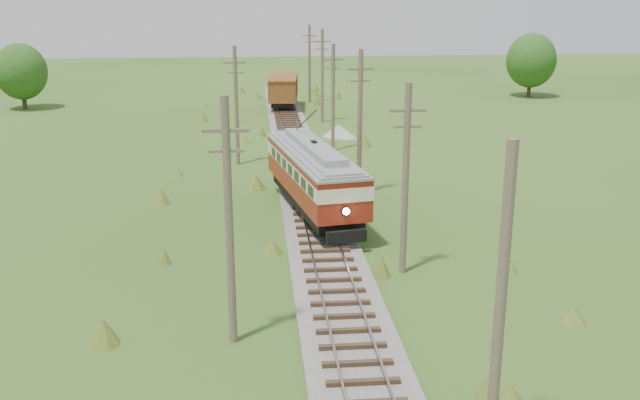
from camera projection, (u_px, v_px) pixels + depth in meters
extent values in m
cube|color=#605B54|center=(305.00, 181.00, 47.37)|extent=(3.60, 96.00, 0.25)
cube|color=#726659|center=(294.00, 177.00, 47.21)|extent=(0.08, 96.00, 0.17)
cube|color=#726659|center=(315.00, 176.00, 47.34)|extent=(0.08, 96.00, 0.17)
cube|color=#2D2116|center=(305.00, 179.00, 47.32)|extent=(2.40, 96.00, 0.16)
cube|color=black|center=(314.00, 200.00, 40.06)|extent=(4.24, 11.33, 0.45)
cube|color=maroon|center=(314.00, 183.00, 39.78)|extent=(4.82, 12.35, 1.10)
cube|color=beige|center=(314.00, 167.00, 39.52)|extent=(4.86, 12.42, 0.70)
cube|color=black|center=(314.00, 167.00, 39.52)|extent=(4.79, 11.89, 0.55)
cube|color=maroon|center=(314.00, 158.00, 39.38)|extent=(4.82, 12.35, 0.30)
cube|color=gray|center=(314.00, 152.00, 39.29)|extent=(4.89, 12.48, 0.38)
cube|color=gray|center=(314.00, 146.00, 39.19)|extent=(2.78, 9.12, 0.40)
sphere|color=#FFF2BF|center=(346.00, 211.00, 34.08)|extent=(0.36, 0.36, 0.36)
cylinder|color=black|center=(306.00, 120.00, 40.55)|extent=(0.85, 4.62, 1.94)
cylinder|color=black|center=(322.00, 227.00, 35.66)|extent=(0.26, 0.81, 0.80)
cylinder|color=black|center=(351.00, 224.00, 36.04)|extent=(0.26, 0.81, 0.80)
cylinder|color=black|center=(284.00, 182.00, 44.11)|extent=(0.26, 0.81, 0.80)
cylinder|color=black|center=(307.00, 180.00, 44.48)|extent=(0.26, 0.81, 0.80)
cube|color=black|center=(284.00, 100.00, 77.22)|extent=(2.92, 8.03, 0.55)
cube|color=brown|center=(283.00, 88.00, 76.84)|extent=(3.56, 8.95, 2.19)
cube|color=brown|center=(283.00, 77.00, 76.51)|extent=(3.63, 9.13, 0.13)
cylinder|color=black|center=(275.00, 103.00, 74.68)|extent=(0.20, 0.88, 0.87)
cylinder|color=black|center=(290.00, 103.00, 74.70)|extent=(0.20, 0.88, 0.87)
cylinder|color=black|center=(277.00, 96.00, 79.72)|extent=(0.20, 0.88, 0.87)
cylinder|color=black|center=(292.00, 96.00, 79.73)|extent=(0.20, 0.88, 0.87)
cone|color=gray|center=(339.00, 130.00, 62.66)|extent=(2.83, 2.83, 1.06)
cone|color=gray|center=(348.00, 135.00, 61.94)|extent=(1.59, 1.59, 0.62)
cylinder|color=brown|center=(501.00, 303.00, 18.74)|extent=(0.30, 0.30, 8.80)
cylinder|color=brown|center=(405.00, 181.00, 31.21)|extent=(0.30, 0.30, 8.60)
cube|color=brown|center=(408.00, 111.00, 30.33)|extent=(1.60, 0.12, 0.12)
cube|color=brown|center=(407.00, 127.00, 30.53)|extent=(1.20, 0.10, 0.10)
cylinder|color=brown|center=(360.00, 124.00, 43.56)|extent=(0.30, 0.30, 9.00)
cube|color=brown|center=(361.00, 69.00, 42.63)|extent=(1.60, 0.12, 0.12)
cube|color=brown|center=(360.00, 81.00, 42.83)|extent=(1.20, 0.10, 0.10)
cylinder|color=brown|center=(333.00, 98.00, 56.05)|extent=(0.30, 0.30, 8.40)
cube|color=brown|center=(333.00, 60.00, 55.20)|extent=(1.60, 0.12, 0.12)
cube|color=brown|center=(333.00, 69.00, 55.40)|extent=(1.20, 0.10, 0.10)
cylinder|color=brown|center=(322.00, 76.00, 68.43)|extent=(0.30, 0.30, 8.90)
cube|color=brown|center=(322.00, 42.00, 67.52)|extent=(1.60, 0.12, 0.12)
cube|color=brown|center=(322.00, 49.00, 67.71)|extent=(1.20, 0.10, 0.10)
cylinder|color=brown|center=(309.00, 64.00, 80.86)|extent=(0.30, 0.30, 8.70)
cube|color=brown|center=(309.00, 36.00, 79.98)|extent=(1.60, 0.12, 0.12)
cube|color=brown|center=(309.00, 42.00, 80.17)|extent=(1.20, 0.10, 0.10)
cylinder|color=brown|center=(229.00, 224.00, 24.75)|extent=(0.30, 0.30, 9.00)
cube|color=brown|center=(226.00, 131.00, 23.82)|extent=(1.60, 0.12, 0.12)
cube|color=brown|center=(226.00, 151.00, 24.02)|extent=(1.20, 0.10, 0.10)
cylinder|color=brown|center=(236.00, 106.00, 51.53)|extent=(0.30, 0.30, 8.60)
cube|color=brown|center=(235.00, 63.00, 50.65)|extent=(1.60, 0.12, 0.12)
cube|color=brown|center=(235.00, 73.00, 50.85)|extent=(1.20, 0.10, 0.10)
cylinder|color=#38281C|center=(24.00, 98.00, 77.06)|extent=(0.50, 0.50, 2.34)
ellipsoid|color=#204514|center=(21.00, 72.00, 76.25)|extent=(5.46, 5.46, 6.01)
cylinder|color=#38281C|center=(529.00, 86.00, 86.04)|extent=(0.50, 0.50, 2.52)
ellipsoid|color=#204514|center=(531.00, 60.00, 85.17)|extent=(5.88, 5.88, 6.47)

